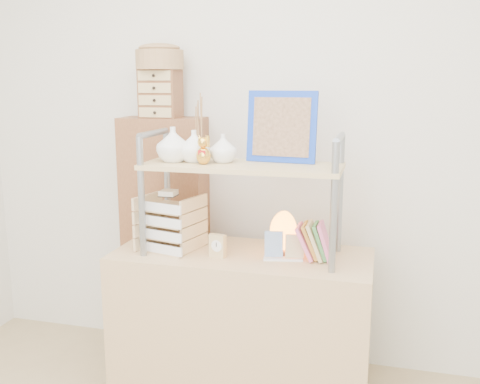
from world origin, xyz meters
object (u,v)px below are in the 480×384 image
Objects in this scene: letter_tray at (170,226)px; salt_lamp at (283,232)px; desk at (242,327)px; cabinet at (166,238)px.

salt_lamp is (0.54, 0.07, -0.01)m from letter_tray.
cabinet is at bearing 145.47° from desk.
letter_tray is 1.41× the size of salt_lamp.
cabinet is at bearing 115.46° from letter_tray.
cabinet reaches higher than letter_tray.
desk is 0.89× the size of cabinet.
desk is 0.52m from salt_lamp.
letter_tray is (-0.35, -0.03, 0.49)m from desk.
cabinet is at bearing 155.75° from salt_lamp.
cabinet is 6.62× the size of salt_lamp.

